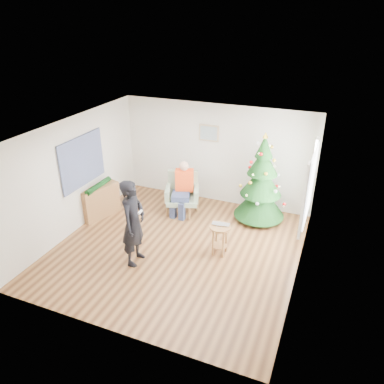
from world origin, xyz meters
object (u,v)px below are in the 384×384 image
at_px(console, 100,201).
at_px(standing_man, 133,223).
at_px(stool, 220,240).
at_px(christmas_tree, 261,182).
at_px(armchair, 182,198).

bearing_deg(console, standing_man, -19.19).
relative_size(stool, console, 0.67).
bearing_deg(standing_man, christmas_tree, -39.11).
bearing_deg(christmas_tree, armchair, -168.63).
xyz_separation_m(christmas_tree, stool, (-0.43, -1.75, -0.65)).
relative_size(armchair, standing_man, 0.57).
xyz_separation_m(stool, armchair, (-1.44, 1.37, 0.04)).
bearing_deg(stool, armchair, 136.24).
xyz_separation_m(stool, console, (-3.22, 0.42, 0.06)).
relative_size(stool, standing_man, 0.37).
distance_m(stool, console, 3.25).
relative_size(christmas_tree, stool, 3.30).
bearing_deg(armchair, stool, -63.21).
bearing_deg(console, armchair, 46.00).
xyz_separation_m(christmas_tree, standing_man, (-1.93, -2.64, -0.09)).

